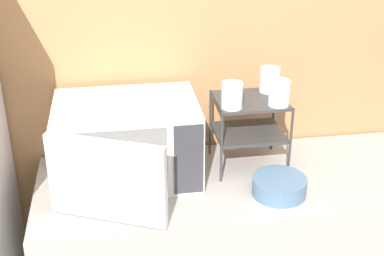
# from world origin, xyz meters

# --- Properties ---
(wall_back) EXTENTS (8.00, 0.06, 2.60)m
(wall_back) POSITION_xyz_m (0.00, 0.64, 1.30)
(wall_back) COLOR #9E7047
(wall_back) RESTS_ON ground_plane
(microwave) EXTENTS (0.55, 0.58, 0.32)m
(microwave) POSITION_xyz_m (-0.50, 0.37, 1.04)
(microwave) COLOR silver
(microwave) RESTS_ON counter
(dish_rack) EXTENTS (0.28, 0.24, 0.29)m
(dish_rack) POSITION_xyz_m (-0.01, 0.40, 1.10)
(dish_rack) COLOR #333333
(dish_rack) RESTS_ON counter
(glass_front_left) EXTENTS (0.08, 0.08, 0.10)m
(glass_front_left) POSITION_xyz_m (-0.10, 0.34, 1.23)
(glass_front_left) COLOR silver
(glass_front_left) RESTS_ON dish_rack
(glass_back_right) EXTENTS (0.08, 0.08, 0.10)m
(glass_back_right) POSITION_xyz_m (0.09, 0.47, 1.23)
(glass_back_right) COLOR silver
(glass_back_right) RESTS_ON dish_rack
(glass_front_right) EXTENTS (0.08, 0.08, 0.10)m
(glass_front_right) POSITION_xyz_m (0.08, 0.33, 1.23)
(glass_front_right) COLOR silver
(glass_front_right) RESTS_ON dish_rack
(bowl) EXTENTS (0.20, 0.20, 0.07)m
(bowl) POSITION_xyz_m (0.05, 0.17, 0.92)
(bowl) COLOR slate
(bowl) RESTS_ON counter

